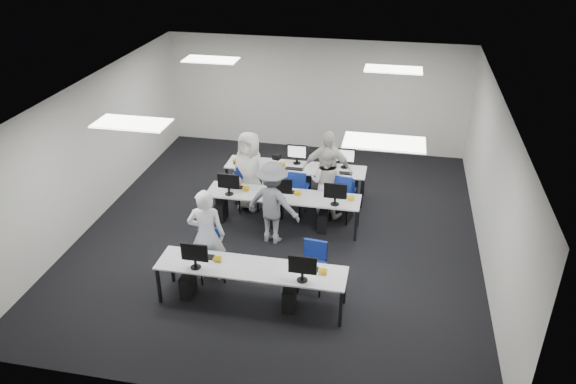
% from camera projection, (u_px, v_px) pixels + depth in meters
% --- Properties ---
extents(room, '(9.00, 9.02, 3.00)m').
position_uv_depth(room, '(281.00, 165.00, 11.05)').
color(room, black).
rests_on(room, ground).
extents(ceiling_panels, '(5.20, 4.60, 0.02)m').
position_uv_depth(ceiling_panels, '(280.00, 93.00, 10.35)').
color(ceiling_panels, white).
rests_on(ceiling_panels, room).
extents(desk_front, '(3.20, 0.70, 0.73)m').
position_uv_depth(desk_front, '(251.00, 270.00, 9.35)').
color(desk_front, silver).
rests_on(desk_front, ground).
extents(desk_mid, '(3.20, 0.70, 0.73)m').
position_uv_depth(desk_mid, '(283.00, 197.00, 11.61)').
color(desk_mid, silver).
rests_on(desk_mid, ground).
extents(desk_back, '(3.20, 0.70, 0.73)m').
position_uv_depth(desk_back, '(295.00, 169.00, 12.82)').
color(desk_back, silver).
rests_on(desk_back, ground).
extents(equipment_front, '(2.51, 0.41, 1.19)m').
position_uv_depth(equipment_front, '(240.00, 285.00, 9.52)').
color(equipment_front, '#0E39B7').
rests_on(equipment_front, desk_front).
extents(equipment_mid, '(2.91, 0.41, 1.19)m').
position_uv_depth(equipment_mid, '(274.00, 210.00, 11.77)').
color(equipment_mid, white).
rests_on(equipment_mid, desk_mid).
extents(equipment_back, '(2.91, 0.41, 1.19)m').
position_uv_depth(equipment_back, '(304.00, 182.00, 12.95)').
color(equipment_back, white).
rests_on(equipment_back, desk_back).
extents(chair_0, '(0.59, 0.62, 0.91)m').
position_uv_depth(chair_0, '(212.00, 263.00, 10.20)').
color(chair_0, navy).
rests_on(chair_0, ground).
extents(chair_1, '(0.48, 0.52, 0.89)m').
position_uv_depth(chair_1, '(312.00, 275.00, 9.91)').
color(chair_1, navy).
rests_on(chair_1, ground).
extents(chair_2, '(0.59, 0.61, 0.91)m').
position_uv_depth(chair_2, '(247.00, 196.00, 12.49)').
color(chair_2, navy).
rests_on(chair_2, ground).
extents(chair_3, '(0.50, 0.53, 0.88)m').
position_uv_depth(chair_3, '(291.00, 203.00, 12.20)').
color(chair_3, navy).
rests_on(chair_3, ground).
extents(chair_4, '(0.52, 0.54, 0.86)m').
position_uv_depth(chair_4, '(342.00, 207.00, 12.06)').
color(chair_4, navy).
rests_on(chair_4, ground).
extents(chair_5, '(0.47, 0.50, 0.83)m').
position_uv_depth(chair_5, '(244.00, 190.00, 12.79)').
color(chair_5, navy).
rests_on(chair_5, ground).
extents(chair_6, '(0.47, 0.51, 0.93)m').
position_uv_depth(chair_6, '(298.00, 195.00, 12.53)').
color(chair_6, navy).
rests_on(chair_6, ground).
extents(chair_7, '(0.53, 0.57, 0.98)m').
position_uv_depth(chair_7, '(343.00, 200.00, 12.26)').
color(chair_7, navy).
rests_on(chair_7, ground).
extents(handbag, '(0.38, 0.26, 0.30)m').
position_uv_depth(handbag, '(234.00, 181.00, 11.81)').
color(handbag, tan).
rests_on(handbag, desk_mid).
extents(student_0, '(0.72, 0.53, 1.80)m').
position_uv_depth(student_0, '(207.00, 235.00, 9.90)').
color(student_0, white).
rests_on(student_0, ground).
extents(student_1, '(0.87, 0.75, 1.55)m').
position_uv_depth(student_1, '(326.00, 182.00, 12.00)').
color(student_1, white).
rests_on(student_1, ground).
extents(student_2, '(1.00, 0.81, 1.78)m').
position_uv_depth(student_2, '(250.00, 171.00, 12.23)').
color(student_2, white).
rests_on(student_2, ground).
extents(student_3, '(1.09, 0.45, 1.86)m').
position_uv_depth(student_3, '(327.00, 171.00, 12.12)').
color(student_3, white).
rests_on(student_3, ground).
extents(photographer, '(1.24, 0.90, 1.72)m').
position_uv_depth(photographer, '(273.00, 203.00, 11.02)').
color(photographer, slate).
rests_on(photographer, ground).
extents(dslr_camera, '(0.18, 0.21, 0.10)m').
position_uv_depth(dslr_camera, '(276.00, 157.00, 10.73)').
color(dslr_camera, black).
rests_on(dslr_camera, photographer).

